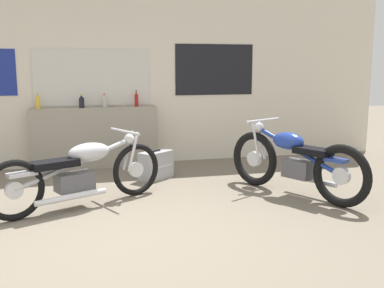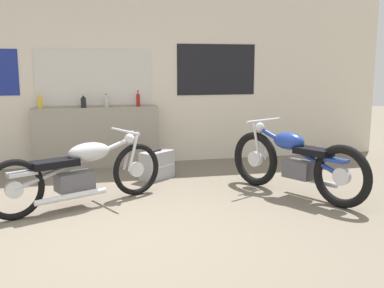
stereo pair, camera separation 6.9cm
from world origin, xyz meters
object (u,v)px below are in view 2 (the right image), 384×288
at_px(bottle_right_center, 138,99).
at_px(motorcycle_blue, 295,162).
at_px(bottle_center, 106,101).
at_px(bottle_left_center, 83,102).
at_px(motorcycle_silver, 80,171).
at_px(bottle_leftmost, 40,102).
at_px(hard_case_silver, 157,165).

relative_size(bottle_right_center, motorcycle_blue, 0.14).
bearing_deg(bottle_center, bottle_left_center, -170.55).
bearing_deg(bottle_center, motorcycle_silver, -101.02).
xyz_separation_m(bottle_left_center, bottle_center, (0.36, 0.06, 0.00)).
height_order(bottle_center, bottle_right_center, bottle_right_center).
bearing_deg(bottle_right_center, bottle_center, 177.29).
bearing_deg(motorcycle_silver, motorcycle_blue, -3.33).
height_order(bottle_left_center, bottle_right_center, bottle_right_center).
xyz_separation_m(bottle_leftmost, bottle_right_center, (1.52, 0.01, 0.01)).
distance_m(motorcycle_blue, hard_case_silver, 2.01).
relative_size(bottle_leftmost, motorcycle_blue, 0.13).
xyz_separation_m(bottle_center, bottle_right_center, (0.51, -0.02, 0.02)).
bearing_deg(bottle_left_center, motorcycle_blue, -40.70).
xyz_separation_m(motorcycle_silver, hard_case_silver, (1.06, 1.09, -0.22)).
distance_m(bottle_leftmost, motorcycle_blue, 3.97).
xyz_separation_m(bottle_right_center, motorcycle_blue, (1.70, -2.24, -0.65)).
bearing_deg(motorcycle_blue, hard_case_silver, 141.37).
distance_m(bottle_leftmost, bottle_right_center, 1.52).
bearing_deg(hard_case_silver, bottle_center, 122.52).
height_order(bottle_leftmost, hard_case_silver, bottle_leftmost).
distance_m(bottle_leftmost, bottle_left_center, 0.66).
distance_m(bottle_right_center, motorcycle_silver, 2.38).
relative_size(bottle_leftmost, bottle_center, 1.13).
bearing_deg(motorcycle_blue, motorcycle_silver, 176.67).
distance_m(motorcycle_silver, motorcycle_blue, 2.62).
bearing_deg(motorcycle_blue, bottle_left_center, 139.30).
relative_size(motorcycle_blue, hard_case_silver, 3.39).
bearing_deg(bottle_right_center, motorcycle_blue, -52.81).
height_order(bottle_leftmost, bottle_center, bottle_leftmost).
bearing_deg(bottle_center, motorcycle_blue, -45.73).
bearing_deg(motorcycle_blue, bottle_center, 134.27).
xyz_separation_m(bottle_leftmost, motorcycle_blue, (3.22, -2.23, -0.65)).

